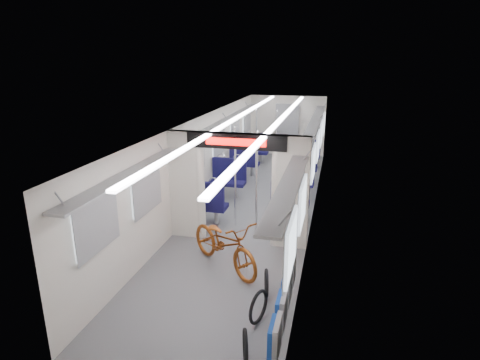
{
  "coord_description": "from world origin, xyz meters",
  "views": [
    {
      "loc": [
        1.89,
        -9.52,
        3.74
      ],
      "look_at": [
        -0.04,
        -1.6,
        1.22
      ],
      "focal_mm": 30.0,
      "sensor_mm": 36.0,
      "label": 1
    }
  ],
  "objects_px": {
    "bicycle": "(224,243)",
    "bike_hoop_b": "(258,308)",
    "stanchion_near_left": "(235,178)",
    "stanchion_far_right": "(276,151)",
    "stanchion_far_left": "(256,148)",
    "seat_bay_near_left": "(218,187)",
    "seat_bay_far_right": "(305,158)",
    "bike_hoop_c": "(266,284)",
    "seat_bay_far_left": "(250,153)",
    "stanchion_near_right": "(256,185)",
    "seat_bay_near_right": "(294,187)",
    "bike_hoop_a": "(245,348)",
    "flip_bench": "(284,298)"
  },
  "relations": [
    {
      "from": "stanchion_far_left",
      "to": "bike_hoop_a",
      "type": "bearing_deg",
      "value": -79.52
    },
    {
      "from": "stanchion_far_left",
      "to": "seat_bay_near_left",
      "type": "bearing_deg",
      "value": -104.37
    },
    {
      "from": "bicycle",
      "to": "seat_bay_near_right",
      "type": "height_order",
      "value": "seat_bay_near_right"
    },
    {
      "from": "bike_hoop_a",
      "to": "seat_bay_near_left",
      "type": "xyz_separation_m",
      "value": [
        -1.89,
        5.1,
        0.38
      ]
    },
    {
      "from": "stanchion_near_left",
      "to": "stanchion_near_right",
      "type": "distance_m",
      "value": 0.68
    },
    {
      "from": "stanchion_far_left",
      "to": "stanchion_far_right",
      "type": "relative_size",
      "value": 1.0
    },
    {
      "from": "bicycle",
      "to": "stanchion_near_right",
      "type": "bearing_deg",
      "value": 28.4
    },
    {
      "from": "bicycle",
      "to": "bike_hoop_b",
      "type": "xyz_separation_m",
      "value": [
        0.91,
        -1.43,
        -0.26
      ]
    },
    {
      "from": "bike_hoop_c",
      "to": "bike_hoop_a",
      "type": "bearing_deg",
      "value": -90.11
    },
    {
      "from": "bike_hoop_b",
      "to": "stanchion_far_left",
      "type": "xyz_separation_m",
      "value": [
        -1.35,
        6.43,
        0.92
      ]
    },
    {
      "from": "bike_hoop_c",
      "to": "seat_bay_near_left",
      "type": "xyz_separation_m",
      "value": [
        -1.89,
        3.59,
        0.37
      ]
    },
    {
      "from": "bike_hoop_c",
      "to": "bike_hoop_b",
      "type": "bearing_deg",
      "value": -89.43
    },
    {
      "from": "bike_hoop_b",
      "to": "seat_bay_far_right",
      "type": "xyz_separation_m",
      "value": [
        -0.03,
        8.03,
        0.3
      ]
    },
    {
      "from": "bike_hoop_a",
      "to": "seat_bay_near_right",
      "type": "distance_m",
      "value": 5.66
    },
    {
      "from": "seat_bay_far_right",
      "to": "bike_hoop_b",
      "type": "bearing_deg",
      "value": -89.81
    },
    {
      "from": "bike_hoop_a",
      "to": "stanchion_near_left",
      "type": "xyz_separation_m",
      "value": [
        -1.19,
        4.15,
        0.95
      ]
    },
    {
      "from": "seat_bay_near_left",
      "to": "stanchion_near_left",
      "type": "bearing_deg",
      "value": -53.53
    },
    {
      "from": "bike_hoop_a",
      "to": "seat_bay_near_left",
      "type": "relative_size",
      "value": 0.19
    },
    {
      "from": "bike_hoop_a",
      "to": "seat_bay_far_left",
      "type": "relative_size",
      "value": 0.21
    },
    {
      "from": "bike_hoop_b",
      "to": "bike_hoop_c",
      "type": "height_order",
      "value": "bike_hoop_b"
    },
    {
      "from": "bicycle",
      "to": "stanchion_far_right",
      "type": "relative_size",
      "value": 0.82
    },
    {
      "from": "seat_bay_near_left",
      "to": "stanchion_near_left",
      "type": "xyz_separation_m",
      "value": [
        0.7,
        -0.95,
        0.57
      ]
    },
    {
      "from": "seat_bay_far_right",
      "to": "stanchion_far_right",
      "type": "distance_m",
      "value": 2.05
    },
    {
      "from": "seat_bay_near_left",
      "to": "seat_bay_near_right",
      "type": "relative_size",
      "value": 1.16
    },
    {
      "from": "seat_bay_near_right",
      "to": "stanchion_near_right",
      "type": "xyz_separation_m",
      "value": [
        -0.61,
        -1.88,
        0.62
      ]
    },
    {
      "from": "bike_hoop_c",
      "to": "seat_bay_far_left",
      "type": "bearing_deg",
      "value": 104.21
    },
    {
      "from": "bike_hoop_b",
      "to": "seat_bay_far_left",
      "type": "distance_m",
      "value": 8.39
    },
    {
      "from": "bike_hoop_c",
      "to": "stanchion_near_left",
      "type": "distance_m",
      "value": 3.05
    },
    {
      "from": "seat_bay_far_right",
      "to": "stanchion_near_right",
      "type": "distance_m",
      "value": 5.14
    },
    {
      "from": "stanchion_near_left",
      "to": "bike_hoop_b",
      "type": "bearing_deg",
      "value": -70.33
    },
    {
      "from": "seat_bay_far_right",
      "to": "stanchion_far_right",
      "type": "bearing_deg",
      "value": -111.19
    },
    {
      "from": "stanchion_near_left",
      "to": "stanchion_far_right",
      "type": "distance_m",
      "value": 2.9
    },
    {
      "from": "flip_bench",
      "to": "seat_bay_far_left",
      "type": "relative_size",
      "value": 0.97
    },
    {
      "from": "bicycle",
      "to": "stanchion_near_left",
      "type": "relative_size",
      "value": 0.82
    },
    {
      "from": "seat_bay_near_right",
      "to": "bike_hoop_a",
      "type": "bearing_deg",
      "value": -89.83
    },
    {
      "from": "seat_bay_near_right",
      "to": "stanchion_far_right",
      "type": "distance_m",
      "value": 1.66
    },
    {
      "from": "bicycle",
      "to": "seat_bay_far_left",
      "type": "relative_size",
      "value": 0.88
    },
    {
      "from": "stanchion_near_left",
      "to": "stanchion_near_right",
      "type": "bearing_deg",
      "value": -34.58
    },
    {
      "from": "bike_hoop_c",
      "to": "seat_bay_near_left",
      "type": "distance_m",
      "value": 4.07
    },
    {
      "from": "bike_hoop_b",
      "to": "seat_bay_near_right",
      "type": "bearing_deg",
      "value": 90.31
    },
    {
      "from": "bike_hoop_b",
      "to": "stanchion_far_right",
      "type": "distance_m",
      "value": 6.32
    },
    {
      "from": "seat_bay_far_left",
      "to": "stanchion_far_right",
      "type": "relative_size",
      "value": 0.93
    },
    {
      "from": "bike_hoop_c",
      "to": "stanchion_far_right",
      "type": "xyz_separation_m",
      "value": [
        -0.72,
        5.51,
        0.94
      ]
    },
    {
      "from": "bike_hoop_c",
      "to": "stanchion_far_right",
      "type": "distance_m",
      "value": 5.63
    },
    {
      "from": "bike_hoop_b",
      "to": "seat_bay_near_right",
      "type": "height_order",
      "value": "seat_bay_near_right"
    },
    {
      "from": "bicycle",
      "to": "bike_hoop_b",
      "type": "relative_size",
      "value": 3.62
    },
    {
      "from": "bike_hoop_b",
      "to": "stanchion_near_left",
      "type": "bearing_deg",
      "value": 109.67
    },
    {
      "from": "flip_bench",
      "to": "seat_bay_far_right",
      "type": "bearing_deg",
      "value": 92.92
    },
    {
      "from": "bicycle",
      "to": "seat_bay_near_left",
      "type": "xyz_separation_m",
      "value": [
        -0.98,
        2.87,
        0.08
      ]
    },
    {
      "from": "seat_bay_far_left",
      "to": "stanchion_near_right",
      "type": "xyz_separation_m",
      "value": [
        1.26,
        -5.21,
        0.6
      ]
    }
  ]
}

